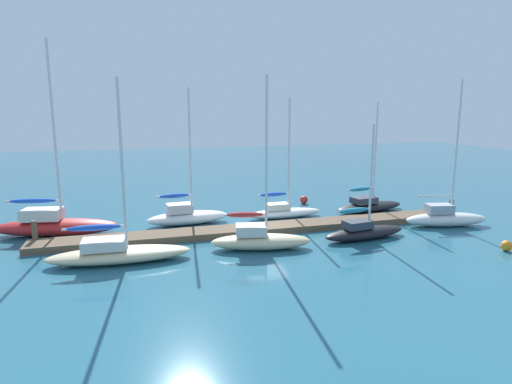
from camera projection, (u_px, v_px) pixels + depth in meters
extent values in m
plane|color=#286075|center=(265.00, 231.00, 25.17)|extent=(120.00, 120.00, 0.00)
cube|color=brown|center=(265.00, 228.00, 25.13)|extent=(25.68, 1.78, 0.36)
cylinder|color=brown|center=(35.00, 234.00, 22.32)|extent=(0.28, 0.28, 1.36)
cylinder|color=brown|center=(451.00, 209.00, 27.76)|extent=(0.28, 0.28, 1.36)
ellipsoid|color=#B21E1E|center=(56.00, 227.00, 24.35)|extent=(7.20, 3.14, 0.93)
cube|color=silver|center=(42.00, 214.00, 24.14)|extent=(2.30, 1.70, 0.61)
cylinder|color=silver|center=(54.00, 132.00, 23.38)|extent=(0.14, 0.14, 9.88)
cylinder|color=silver|center=(33.00, 201.00, 23.95)|extent=(2.90, 0.64, 0.11)
ellipsoid|color=blue|center=(33.00, 201.00, 23.95)|extent=(2.66, 0.83, 0.28)
ellipsoid|color=beige|center=(120.00, 255.00, 20.02)|extent=(6.65, 2.09, 0.69)
cube|color=silver|center=(104.00, 244.00, 19.76)|extent=(2.02, 1.36, 0.45)
cylinder|color=silver|center=(122.00, 165.00, 19.31)|extent=(0.14, 0.14, 7.76)
cylinder|color=silver|center=(94.00, 228.00, 19.52)|extent=(2.77, 0.22, 0.11)
ellipsoid|color=blue|center=(94.00, 228.00, 19.52)|extent=(2.50, 0.46, 0.28)
ellipsoid|color=white|center=(188.00, 218.00, 26.74)|extent=(5.23, 2.15, 0.80)
cube|color=silver|center=(180.00, 208.00, 26.44)|extent=(1.63, 1.33, 0.52)
cylinder|color=silver|center=(190.00, 151.00, 26.05)|extent=(0.13, 0.13, 7.57)
cylinder|color=silver|center=(174.00, 196.00, 26.18)|extent=(2.14, 0.29, 0.10)
ellipsoid|color=blue|center=(174.00, 196.00, 26.18)|extent=(1.95, 0.53, 0.28)
ellipsoid|color=beige|center=(261.00, 242.00, 21.90)|extent=(5.37, 2.62, 0.77)
cube|color=silver|center=(251.00, 230.00, 21.75)|extent=(1.74, 1.41, 0.50)
cylinder|color=silver|center=(266.00, 157.00, 21.11)|extent=(0.13, 0.13, 7.93)
cylinder|color=silver|center=(245.00, 215.00, 21.57)|extent=(2.14, 0.55, 0.10)
ellipsoid|color=#B72D28|center=(245.00, 215.00, 21.57)|extent=(1.98, 0.76, 0.28)
ellipsoid|color=white|center=(285.00, 213.00, 28.39)|extent=(5.15, 1.51, 0.60)
cube|color=silver|center=(277.00, 206.00, 28.14)|extent=(1.56, 0.99, 0.39)
cylinder|color=silver|center=(289.00, 154.00, 27.74)|extent=(0.13, 0.13, 7.20)
cylinder|color=silver|center=(273.00, 194.00, 27.89)|extent=(2.15, 0.18, 0.10)
ellipsoid|color=blue|center=(273.00, 194.00, 27.89)|extent=(1.94, 0.43, 0.28)
ellipsoid|color=black|center=(365.00, 233.00, 23.67)|extent=(5.22, 1.98, 0.66)
cube|color=#333842|center=(358.00, 224.00, 23.37)|extent=(1.63, 1.13, 0.43)
cylinder|color=silver|center=(371.00, 177.00, 23.18)|extent=(0.13, 0.13, 5.64)
cylinder|color=silver|center=(354.00, 210.00, 23.09)|extent=(2.13, 0.37, 0.10)
ellipsoid|color=teal|center=(354.00, 210.00, 23.09)|extent=(1.95, 0.60, 0.28)
ellipsoid|color=black|center=(370.00, 207.00, 30.13)|extent=(5.72, 2.61, 0.65)
cube|color=#333842|center=(364.00, 200.00, 29.79)|extent=(1.84, 1.43, 0.42)
cylinder|color=silver|center=(375.00, 153.00, 29.54)|extent=(0.13, 0.13, 6.92)
cylinder|color=silver|center=(361.00, 189.00, 29.49)|extent=(2.30, 0.52, 0.11)
ellipsoid|color=teal|center=(361.00, 189.00, 29.49)|extent=(2.12, 0.73, 0.28)
ellipsoid|color=white|center=(446.00, 219.00, 26.25)|extent=(5.27, 2.28, 0.84)
cube|color=#9EA3AD|center=(439.00, 209.00, 26.08)|extent=(1.68, 1.21, 0.54)
cylinder|color=silver|center=(457.00, 148.00, 25.45)|extent=(0.13, 0.13, 7.96)
cylinder|color=silver|center=(436.00, 196.00, 25.90)|extent=(2.13, 0.51, 0.10)
sphere|color=red|center=(304.00, 200.00, 32.66)|extent=(0.60, 0.60, 0.60)
sphere|color=orange|center=(507.00, 246.00, 21.61)|extent=(0.54, 0.54, 0.54)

